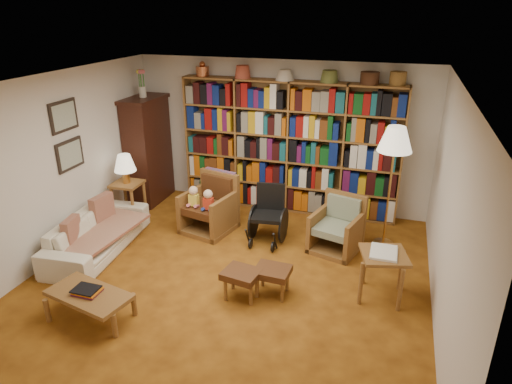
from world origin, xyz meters
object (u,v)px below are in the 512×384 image
at_px(footstool_a, 241,276).
at_px(coffee_table, 89,296).
at_px(side_table_papers, 383,261).
at_px(floor_lamp, 395,144).
at_px(sofa, 97,233).
at_px(armchair_leather, 211,207).
at_px(side_table_lamp, 128,192).
at_px(footstool_b, 272,273).
at_px(armchair_sage, 337,229).
at_px(wheelchair, 268,216).

bearing_deg(footstool_a, coffee_table, -148.87).
bearing_deg(side_table_papers, floor_lamp, 91.17).
xyz_separation_m(sofa, armchair_leather, (1.27, 1.16, 0.09)).
bearing_deg(floor_lamp, side_table_lamp, -174.25).
distance_m(sofa, footstool_b, 2.69).
relative_size(sofa, footstool_b, 4.29).
height_order(side_table_lamp, floor_lamp, floor_lamp).
bearing_deg(coffee_table, sofa, 122.27).
bearing_deg(footstool_b, armchair_sage, 67.63).
bearing_deg(armchair_leather, wheelchair, -5.79).
bearing_deg(side_table_lamp, coffee_table, -67.99).
relative_size(armchair_sage, coffee_table, 0.79).
relative_size(side_table_papers, footstool_b, 1.46).
bearing_deg(wheelchair, armchair_leather, 174.21).
height_order(armchair_leather, armchair_sage, armchair_leather).
bearing_deg(wheelchair, armchair_sage, 3.47).
relative_size(sofa, footstool_a, 3.92).
bearing_deg(side_table_lamp, side_table_papers, -13.15).
xyz_separation_m(armchair_leather, armchair_sage, (1.98, -0.04, -0.06)).
xyz_separation_m(side_table_papers, coffee_table, (-3.09, -1.41, -0.20)).
bearing_deg(armchair_sage, wheelchair, -176.53).
bearing_deg(coffee_table, footstool_a, 31.13).
bearing_deg(footstool_a, armchair_leather, 123.52).
relative_size(wheelchair, floor_lamp, 0.48).
distance_m(side_table_lamp, wheelchair, 2.34).
height_order(armchair_sage, coffee_table, armchair_sage).
bearing_deg(footstool_a, wheelchair, 93.74).
relative_size(side_table_lamp, side_table_papers, 1.04).
distance_m(sofa, wheelchair, 2.48).
bearing_deg(side_table_papers, armchair_sage, 123.03).
height_order(armchair_sage, footstool_a, armchair_sage).
bearing_deg(footstool_b, wheelchair, 108.06).
height_order(sofa, armchair_sage, armchair_sage).
xyz_separation_m(sofa, floor_lamp, (3.92, 1.41, 1.27)).
height_order(footstool_b, coffee_table, coffee_table).
distance_m(sofa, floor_lamp, 4.35).
distance_m(sofa, side_table_papers, 3.95).
height_order(armchair_leather, floor_lamp, floor_lamp).
bearing_deg(armchair_sage, floor_lamp, 23.62).
relative_size(armchair_leather, coffee_table, 0.86).
bearing_deg(side_table_papers, armchair_leather, 157.69).
xyz_separation_m(sofa, side_table_papers, (3.95, 0.06, 0.23)).
distance_m(wheelchair, side_table_papers, 1.98).
relative_size(armchair_leather, footstool_b, 2.06).
bearing_deg(footstool_a, armchair_sage, 59.80).
distance_m(armchair_leather, footstool_b, 2.01).
xyz_separation_m(side_table_lamp, coffee_table, (0.95, -2.36, -0.20)).
height_order(armchair_sage, floor_lamp, floor_lamp).
bearing_deg(floor_lamp, armchair_sage, -156.38).
bearing_deg(coffee_table, armchair_sage, 45.82).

